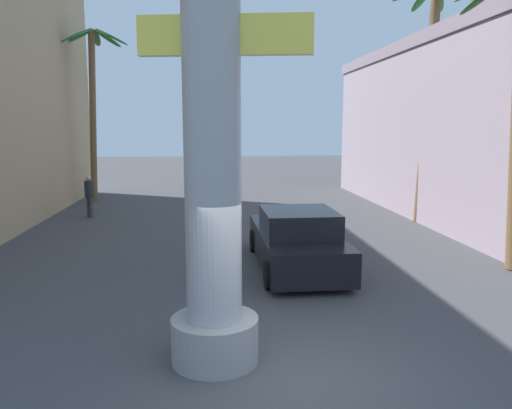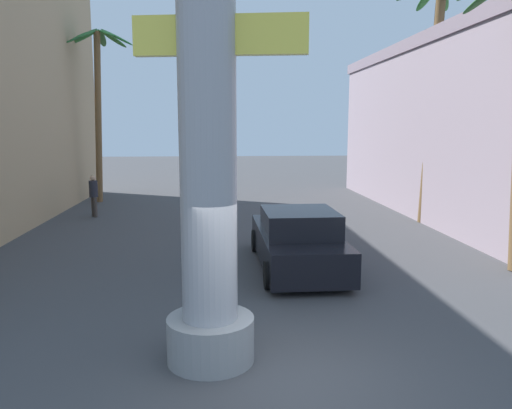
{
  "view_description": "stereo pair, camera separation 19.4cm",
  "coord_description": "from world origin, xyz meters",
  "px_view_note": "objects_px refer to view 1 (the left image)",
  "views": [
    {
      "loc": [
        -1.08,
        -6.58,
        3.64
      ],
      "look_at": [
        0.0,
        4.74,
        1.85
      ],
      "focal_mm": 35.0,
      "sensor_mm": 36.0,
      "label": 1
    },
    {
      "loc": [
        -0.89,
        -6.6,
        3.64
      ],
      "look_at": [
        0.0,
        4.74,
        1.85
      ],
      "focal_mm": 35.0,
      "sensor_mm": 36.0,
      "label": 2
    }
  ],
  "objects_px": {
    "neon_sign_pole": "(212,91)",
    "palm_tree_mid_right": "(430,73)",
    "car_lead": "(296,241)",
    "street_lamp": "(507,100)",
    "pedestrian_far_left": "(89,193)",
    "palm_tree_far_left": "(93,84)"
  },
  "relations": [
    {
      "from": "neon_sign_pole",
      "to": "pedestrian_far_left",
      "type": "height_order",
      "value": "neon_sign_pole"
    },
    {
      "from": "palm_tree_mid_right",
      "to": "pedestrian_far_left",
      "type": "bearing_deg",
      "value": 170.43
    },
    {
      "from": "neon_sign_pole",
      "to": "pedestrian_far_left",
      "type": "distance_m",
      "value": 14.19
    },
    {
      "from": "street_lamp",
      "to": "palm_tree_mid_right",
      "type": "distance_m",
      "value": 6.62
    },
    {
      "from": "palm_tree_mid_right",
      "to": "pedestrian_far_left",
      "type": "distance_m",
      "value": 13.9
    },
    {
      "from": "street_lamp",
      "to": "neon_sign_pole",
      "type": "bearing_deg",
      "value": -148.87
    },
    {
      "from": "pedestrian_far_left",
      "to": "palm_tree_mid_right",
      "type": "bearing_deg",
      "value": -9.57
    },
    {
      "from": "car_lead",
      "to": "palm_tree_far_left",
      "type": "distance_m",
      "value": 14.97
    },
    {
      "from": "palm_tree_far_left",
      "to": "palm_tree_mid_right",
      "type": "xyz_separation_m",
      "value": [
        13.45,
        -6.25,
        0.02
      ]
    },
    {
      "from": "street_lamp",
      "to": "car_lead",
      "type": "distance_m",
      "value": 6.2
    },
    {
      "from": "street_lamp",
      "to": "palm_tree_mid_right",
      "type": "relative_size",
      "value": 0.79
    },
    {
      "from": "neon_sign_pole",
      "to": "palm_tree_far_left",
      "type": "bearing_deg",
      "value": 107.5
    },
    {
      "from": "car_lead",
      "to": "palm_tree_mid_right",
      "type": "distance_m",
      "value": 9.57
    },
    {
      "from": "neon_sign_pole",
      "to": "car_lead",
      "type": "bearing_deg",
      "value": 66.69
    },
    {
      "from": "car_lead",
      "to": "palm_tree_mid_right",
      "type": "xyz_separation_m",
      "value": [
        5.91,
        5.73,
        4.88
      ]
    },
    {
      "from": "street_lamp",
      "to": "palm_tree_far_left",
      "type": "relative_size",
      "value": 0.85
    },
    {
      "from": "car_lead",
      "to": "palm_tree_mid_right",
      "type": "relative_size",
      "value": 0.56
    },
    {
      "from": "neon_sign_pole",
      "to": "palm_tree_mid_right",
      "type": "distance_m",
      "value": 13.54
    },
    {
      "from": "palm_tree_mid_right",
      "to": "palm_tree_far_left",
      "type": "bearing_deg",
      "value": 155.08
    },
    {
      "from": "street_lamp",
      "to": "pedestrian_far_left",
      "type": "distance_m",
      "value": 15.17
    },
    {
      "from": "street_lamp",
      "to": "palm_tree_far_left",
      "type": "bearing_deg",
      "value": 134.77
    },
    {
      "from": "street_lamp",
      "to": "palm_tree_mid_right",
      "type": "height_order",
      "value": "palm_tree_mid_right"
    }
  ]
}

